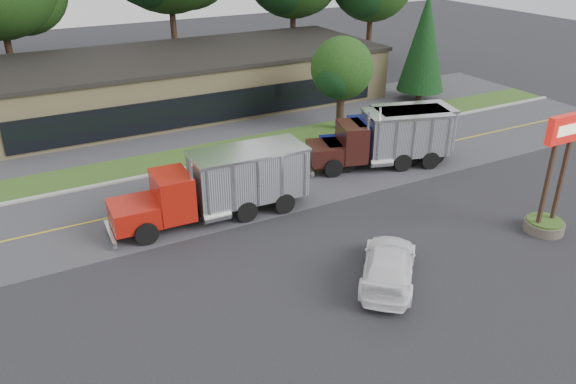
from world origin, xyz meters
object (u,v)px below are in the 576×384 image
Objects in this scene: dump_truck_maroon at (387,137)px; rally_car at (389,265)px; bilo_sign at (551,194)px; dump_truck_red at (223,183)px; dump_truck_blue at (395,133)px.

rally_car is at bearing 70.11° from dump_truck_maroon.
bilo_sign is 10.56m from dump_truck_maroon.
bilo_sign is at bearing -140.00° from rally_car.
dump_truck_blue is (12.29, 1.79, -0.01)m from dump_truck_red.
rally_car is at bearing 66.28° from dump_truck_blue.
bilo_sign is 15.92m from dump_truck_red.
dump_truck_blue reaches higher than rally_car.
bilo_sign is at bearing 116.45° from dump_truck_maroon.
dump_truck_maroon is 12.73m from rally_car.
dump_truck_red is 1.95× the size of rally_car.
bilo_sign is 0.66× the size of dump_truck_maroon.
rally_car is (-7.60, -10.17, -1.04)m from dump_truck_maroon.
dump_truck_blue and dump_truck_maroon have the same top height.
rally_car is at bearing 115.80° from dump_truck_red.
dump_truck_blue is (-0.84, 10.78, -0.22)m from bilo_sign.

